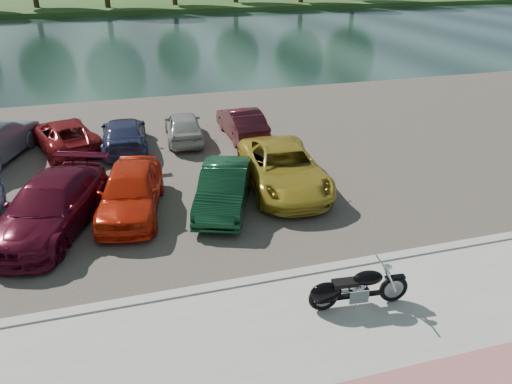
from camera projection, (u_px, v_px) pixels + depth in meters
ground at (327, 330)px, 10.66m from camera, size 200.00×200.00×0.00m
promenade at (348, 361)px, 9.77m from camera, size 60.00×6.00×0.10m
kerb at (295, 274)px, 12.36m from camera, size 60.00×0.30×0.14m
parking_lot at (218, 151)px, 20.16m from camera, size 60.00×18.00×0.04m
river at (150, 40)px, 45.22m from camera, size 120.00×40.00×0.00m
far_bank at (129, 4)px, 72.74m from camera, size 120.00×24.00×0.60m
motorcycle at (350, 289)px, 11.01m from camera, size 2.33×0.75×1.05m
car_3 at (50, 206)px, 14.13m from camera, size 3.77×5.49×1.48m
car_4 at (131, 191)px, 15.05m from camera, size 2.51×4.57×1.47m
car_5 at (224, 188)px, 15.40m from camera, size 2.73×4.26×1.33m
car_6 at (283, 168)px, 16.67m from camera, size 2.76×5.33×1.44m
car_10 at (64, 135)px, 20.00m from camera, size 3.23×4.80×1.22m
car_11 at (124, 134)px, 20.03m from camera, size 1.92×4.38×1.25m
car_12 at (184, 126)px, 20.95m from camera, size 1.71×3.76×1.25m
car_13 at (242, 123)px, 21.35m from camera, size 1.46×3.91×1.28m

